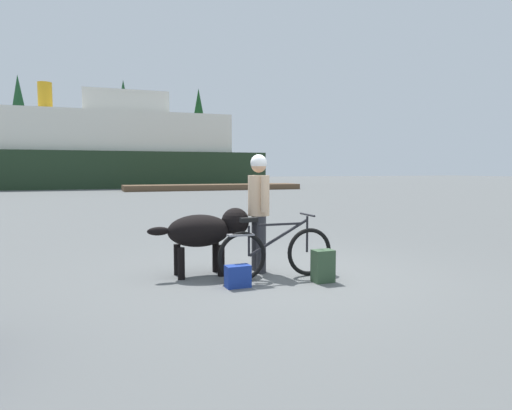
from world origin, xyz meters
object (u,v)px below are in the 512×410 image
dog (206,230)px  ferry_boat (93,152)px  person_cyclist (259,201)px  backpack (323,266)px  bicycle (276,252)px  handbag_pannier (238,276)px

dog → ferry_boat: 34.68m
person_cyclist → backpack: (0.60, -0.90, -0.84)m
person_cyclist → backpack: bearing=-56.6°
bicycle → ferry_boat: (-2.03, 35.14, 2.60)m
ferry_boat → backpack: bearing=-85.9°
handbag_pannier → ferry_boat: (-1.39, 35.40, 2.83)m
ferry_boat → person_cyclist: bearing=-86.8°
dog → backpack: dog is taller
dog → handbag_pannier: (0.21, -0.82, -0.51)m
ferry_boat → dog: bearing=-88.1°
handbag_pannier → ferry_boat: ferry_boat is taller
bicycle → handbag_pannier: bearing=-157.5°
backpack → handbag_pannier: bearing=173.2°
backpack → handbag_pannier: (-1.17, 0.14, -0.08)m
dog → backpack: (1.38, -0.96, -0.43)m
backpack → dog: bearing=145.3°
backpack → handbag_pannier: backpack is taller
handbag_pannier → ferry_boat: size_ratio=0.01×
person_cyclist → handbag_pannier: person_cyclist is taller
bicycle → backpack: bearing=-37.7°
dog → ferry_boat: bearing=91.9°
backpack → person_cyclist: bearing=123.4°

